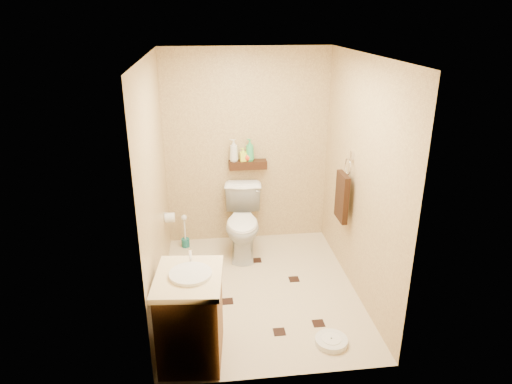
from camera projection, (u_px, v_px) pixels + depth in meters
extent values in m
plane|color=beige|center=(260.00, 290.00, 4.85)|extent=(2.50, 2.50, 0.00)
cube|color=tan|center=(247.00, 149.00, 5.56)|extent=(2.00, 0.04, 2.40)
cube|color=tan|center=(283.00, 245.00, 3.25)|extent=(2.00, 0.04, 2.40)
cube|color=tan|center=(155.00, 189.00, 4.29)|extent=(0.04, 2.50, 2.40)
cube|color=tan|center=(360.00, 180.00, 4.52)|extent=(0.04, 2.50, 2.40)
cube|color=white|center=(261.00, 55.00, 3.96)|extent=(2.00, 2.50, 0.02)
cube|color=#391C0F|center=(248.00, 165.00, 5.55)|extent=(0.46, 0.14, 0.10)
cube|color=black|center=(228.00, 301.00, 4.65)|extent=(0.11, 0.11, 0.01)
cube|color=black|center=(294.00, 279.00, 5.03)|extent=(0.11, 0.11, 0.01)
cube|color=black|center=(279.00, 332.00, 4.20)|extent=(0.11, 0.11, 0.01)
cube|color=black|center=(209.00, 265.00, 5.30)|extent=(0.11, 0.11, 0.01)
cube|color=black|center=(318.00, 323.00, 4.32)|extent=(0.11, 0.11, 0.01)
cube|color=black|center=(257.00, 260.00, 5.42)|extent=(0.11, 0.11, 0.01)
imported|color=white|center=(243.00, 223.00, 5.46)|extent=(0.53, 0.83, 0.81)
cube|color=brown|center=(191.00, 319.00, 3.79)|extent=(0.55, 0.65, 0.74)
cube|color=beige|center=(188.00, 278.00, 3.65)|extent=(0.59, 0.70, 0.05)
cylinder|color=white|center=(191.00, 275.00, 3.64)|extent=(0.34, 0.34, 0.05)
cylinder|color=silver|center=(190.00, 255.00, 3.81)|extent=(0.03, 0.03, 0.11)
cylinder|color=silver|center=(331.00, 341.00, 4.05)|extent=(0.34, 0.34, 0.05)
cylinder|color=white|center=(331.00, 339.00, 4.04)|extent=(0.17, 0.17, 0.01)
cylinder|color=#18635F|center=(186.00, 243.00, 5.72)|extent=(0.10, 0.10, 0.11)
cylinder|color=silver|center=(185.00, 228.00, 5.65)|extent=(0.02, 0.02, 0.31)
sphere|color=silver|center=(184.00, 218.00, 5.60)|extent=(0.07, 0.07, 0.07)
cube|color=silver|center=(352.00, 155.00, 4.68)|extent=(0.03, 0.06, 0.08)
torus|color=silver|center=(348.00, 167.00, 4.72)|extent=(0.02, 0.19, 0.19)
cube|color=black|center=(342.00, 197.00, 4.84)|extent=(0.06, 0.30, 0.52)
cylinder|color=silver|center=(170.00, 218.00, 5.12)|extent=(0.11, 0.11, 0.11)
cylinder|color=silver|center=(166.00, 213.00, 5.09)|extent=(0.04, 0.02, 0.02)
imported|color=silver|center=(234.00, 150.00, 5.46)|extent=(0.14, 0.14, 0.27)
imported|color=#EAFE35|center=(243.00, 154.00, 5.50)|extent=(0.08, 0.08, 0.16)
imported|color=#F4431C|center=(248.00, 155.00, 5.51)|extent=(0.14, 0.14, 0.13)
imported|color=#37A660|center=(250.00, 150.00, 5.49)|extent=(0.15, 0.15, 0.27)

